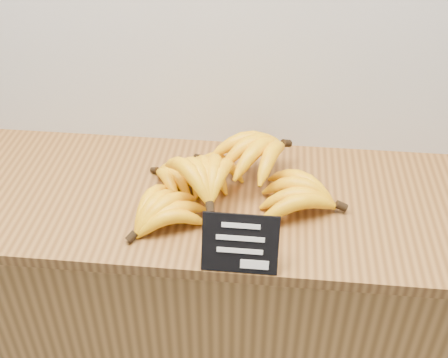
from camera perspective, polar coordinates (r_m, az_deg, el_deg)
counter at (r=1.78m, az=0.17°, el=-13.80°), size 1.52×0.50×0.90m
counter_top at (r=1.45m, az=0.20°, el=-2.13°), size 1.51×0.54×0.03m
chalkboard_sign at (r=1.22m, az=1.65°, el=-6.59°), size 0.17×0.06×0.13m
banana_pile at (r=1.40m, az=0.14°, el=-0.13°), size 0.56×0.35×0.13m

